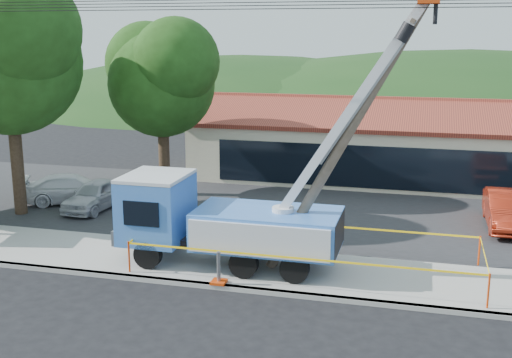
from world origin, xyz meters
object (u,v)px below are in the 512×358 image
at_px(car_white, 74,204).
at_px(leaning_pole, 352,127).
at_px(car_silver, 97,211).
at_px(utility_truck, 223,218).
at_px(car_red, 505,229).

bearing_deg(car_white, leaning_pole, -140.50).
bearing_deg(car_silver, car_white, 157.32).
relative_size(leaning_pole, car_white, 1.99).
height_order(utility_truck, car_red, utility_truck).
xyz_separation_m(car_silver, car_red, (18.26, 1.83, 0.00)).
height_order(car_red, car_white, car_red).
distance_m(car_silver, car_red, 18.35).
bearing_deg(leaning_pole, car_silver, 156.57).
xyz_separation_m(leaning_pole, car_silver, (-12.38, 5.37, -5.22)).
distance_m(car_red, car_white, 19.95).
distance_m(leaning_pole, car_white, 16.22).
relative_size(car_silver, car_red, 0.86).
distance_m(utility_truck, car_red, 12.74).
relative_size(utility_truck, car_red, 2.27).
bearing_deg(car_red, leaning_pole, -129.69).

